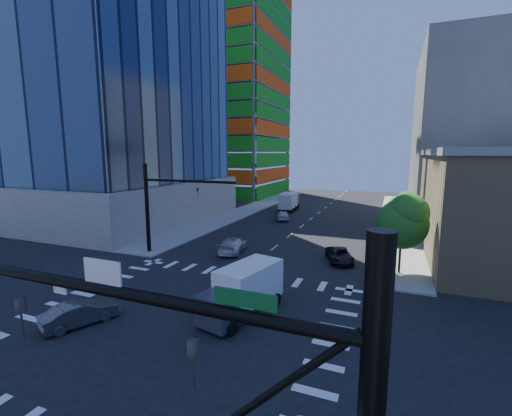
% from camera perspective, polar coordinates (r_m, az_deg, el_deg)
% --- Properties ---
extents(ground, '(160.00, 160.00, 0.00)m').
position_cam_1_polar(ground, '(22.40, -12.78, -18.13)').
color(ground, black).
rests_on(ground, ground).
extents(road_markings, '(20.00, 20.00, 0.01)m').
position_cam_1_polar(road_markings, '(22.40, -12.78, -18.11)').
color(road_markings, silver).
rests_on(road_markings, ground).
extents(sidewalk_ne, '(5.00, 60.00, 0.15)m').
position_cam_1_polar(sidewalk_ne, '(57.15, 22.42, -1.76)').
color(sidewalk_ne, gray).
rests_on(sidewalk_ne, ground).
extents(sidewalk_nw, '(5.00, 60.00, 0.15)m').
position_cam_1_polar(sidewalk_nw, '(62.02, -1.30, -0.27)').
color(sidewalk_nw, gray).
rests_on(sidewalk_nw, ground).
extents(construction_building, '(25.16, 34.50, 70.60)m').
position_cam_1_polar(construction_building, '(88.55, -4.84, 18.46)').
color(construction_building, slate).
rests_on(construction_building, ground).
extents(bg_building_ne, '(24.00, 30.00, 28.00)m').
position_cam_1_polar(bg_building_ne, '(72.99, 34.68, 10.53)').
color(bg_building_ne, '#5E5A55').
rests_on(bg_building_ne, ground).
extents(signal_mast_nw, '(10.20, 0.40, 9.00)m').
position_cam_1_polar(signal_mast_nw, '(35.47, -15.88, 1.18)').
color(signal_mast_nw, black).
rests_on(signal_mast_nw, sidewalk_nw).
extents(tree_south, '(4.16, 4.16, 6.82)m').
position_cam_1_polar(tree_south, '(30.66, 23.44, -1.95)').
color(tree_south, '#382316').
rests_on(tree_south, sidewalk_ne).
extents(tree_north, '(3.54, 3.52, 5.78)m').
position_cam_1_polar(tree_north, '(42.62, 23.42, 0.01)').
color(tree_north, '#382316').
rests_on(tree_north, sidewalk_ne).
extents(car_nb_far, '(3.53, 5.03, 1.28)m').
position_cam_1_polar(car_nb_far, '(33.58, 13.77, -7.65)').
color(car_nb_far, black).
rests_on(car_nb_far, ground).
extents(car_sb_near, '(3.18, 5.62, 1.54)m').
position_cam_1_polar(car_sb_near, '(35.78, -3.92, -6.15)').
color(car_sb_near, silver).
rests_on(car_sb_near, ground).
extents(car_sb_mid, '(3.19, 4.80, 1.52)m').
position_cam_1_polar(car_sb_mid, '(52.72, 4.47, -1.20)').
color(car_sb_mid, '#B1B4B9').
rests_on(car_sb_mid, ground).
extents(car_sb_cross, '(3.12, 4.52, 1.41)m').
position_cam_1_polar(car_sb_cross, '(23.85, -27.25, -15.32)').
color(car_sb_cross, '#49484D').
rests_on(car_sb_cross, ground).
extents(box_truck_near, '(3.76, 6.23, 3.05)m').
position_cam_1_polar(box_truck_near, '(22.21, -2.63, -14.29)').
color(box_truck_near, black).
rests_on(box_truck_near, ground).
extents(box_truck_far, '(2.87, 6.18, 3.18)m').
position_cam_1_polar(box_truck_far, '(61.98, 5.59, 0.94)').
color(box_truck_far, black).
rests_on(box_truck_far, ground).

